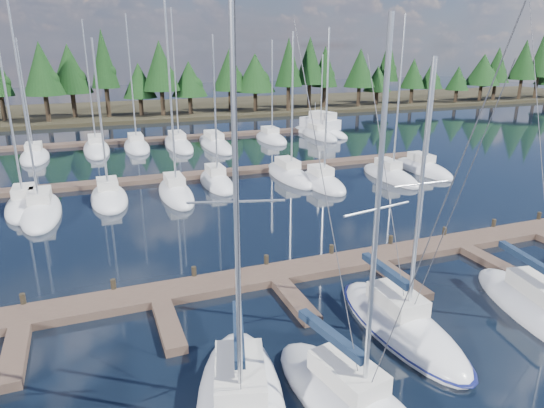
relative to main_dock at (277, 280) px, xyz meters
name	(u,v)px	position (x,y,z in m)	size (l,w,h in m)	color
ground	(215,210)	(0.00, 12.64, -0.20)	(260.00, 260.00, 0.00)	black
far_shore	(133,111)	(0.00, 72.64, 0.10)	(220.00, 30.00, 0.60)	#2C2618
main_dock	(277,280)	(0.00, 0.00, 0.00)	(44.00, 6.13, 0.90)	brown
back_docks	(170,155)	(0.00, 32.23, 0.00)	(50.00, 21.80, 0.40)	brown
front_sailboat_2	(241,408)	(-4.62, -8.35, 0.08)	(5.37, 9.58, 13.94)	silver
front_sailboat_3	(354,405)	(-1.03, -9.57, 0.09)	(4.17, 8.55, 13.38)	silver
front_sailboat_4	(401,325)	(3.36, -5.99, 0.07)	(2.87, 8.59, 12.22)	silver
front_sailboat_5	(543,313)	(9.95, -7.47, 0.09)	(4.32, 9.53, 15.06)	silver
back_sailboat_rows	(179,163)	(0.13, 27.60, 0.06)	(45.18, 32.58, 17.44)	silver
motor_yacht_right	(320,130)	(21.97, 39.38, 0.35)	(6.25, 10.89, 5.18)	silver
tree_line	(106,72)	(-4.40, 62.85, 7.48)	(185.47, 11.38, 14.49)	black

